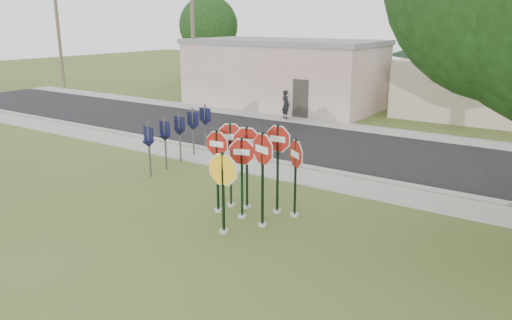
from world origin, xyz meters
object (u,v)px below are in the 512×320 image
Objects in this scene: utility_pole_near at (193,27)px; stop_sign_yellow at (223,182)px; stop_sign_left at (217,160)px; pedestrian at (286,105)px; stop_sign_center at (242,167)px.

stop_sign_yellow is at bearing -46.80° from utility_pole_near.
stop_sign_left is 0.27× the size of utility_pole_near.
pedestrian is at bearing -7.73° from utility_pole_near.
stop_sign_center is 14.42m from pedestrian.
stop_sign_center is 1.14m from stop_sign_yellow.
utility_pole_near is (-13.92, 13.93, 3.49)m from stop_sign_center.
stop_sign_left reaches higher than stop_sign_yellow.
utility_pole_near is 8.64m from pedestrian.
stop_sign_yellow is 1.54m from stop_sign_left.
utility_pole_near reaches higher than stop_sign_center.
pedestrian is (-6.60, 14.03, -0.54)m from stop_sign_yellow.
stop_sign_left reaches higher than pedestrian.
stop_sign_left is at bearing 137.52° from pedestrian.
stop_sign_center is at bearing -45.03° from utility_pole_near.
utility_pole_near is (-14.13, 15.05, 3.56)m from stop_sign_yellow.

